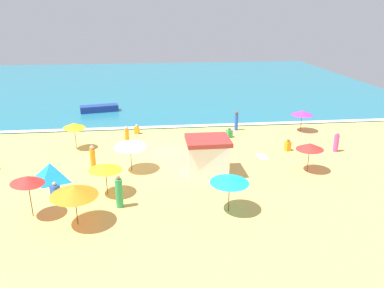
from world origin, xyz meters
TOP-DOWN VIEW (x-y plane):
  - ground_plane at (0.00, 0.00)m, footprint 60.00×60.00m
  - ocean_water at (0.00, 28.00)m, footprint 60.00×44.00m
  - wave_breaker_foam at (0.00, 6.30)m, footprint 57.00×0.70m
  - lifeguard_cabana at (2.37, -4.04)m, footprint 2.77×2.50m
  - beach_umbrella_0 at (2.74, -9.00)m, footprint 2.43×2.44m
  - beach_umbrella_1 at (-4.97, -9.46)m, footprint 3.11×3.10m
  - beach_umbrella_2 at (-3.83, -6.33)m, footprint 2.60×2.60m
  - beach_umbrella_3 at (11.88, 3.96)m, footprint 1.89×1.89m
  - beach_umbrella_4 at (-7.40, -8.41)m, footprint 1.70×1.67m
  - beach_umbrella_5 at (8.99, -4.44)m, footprint 2.08×2.07m
  - beach_umbrella_6 at (-2.57, -3.02)m, footprint 2.15×2.17m
  - beach_umbrella_7 at (-6.94, 1.60)m, footprint 2.29×2.30m
  - beach_tent at (-7.45, -4.12)m, footprint 2.39×2.16m
  - beachgoer_0 at (12.55, -1.17)m, footprint 0.51×0.51m
  - beachgoer_1 at (5.28, 3.00)m, footprint 0.55×0.55m
  - beachgoer_4 at (-3.00, -7.92)m, footprint 0.53×0.53m
  - beachgoer_5 at (-2.42, 4.87)m, footprint 0.46×0.46m
  - beachgoer_6 at (-3.08, 1.75)m, footprint 0.38×0.38m
  - beachgoer_7 at (9.03, -0.60)m, footprint 0.47×0.47m
  - beachgoer_8 at (-4.97, -3.31)m, footprint 0.45×0.45m
  - beachgoer_9 at (6.30, 4.90)m, footprint 0.39×0.39m
  - beachgoer_10 at (-6.72, -6.38)m, footprint 0.57×0.57m
  - beach_towel_2 at (6.77, -1.59)m, footprint 0.72×1.24m
  - small_boat_0 at (-6.48, 12.44)m, footprint 3.97×1.89m

SIDE VIEW (x-z plane):
  - ground_plane at x=0.00m, z-range 0.00..0.00m
  - beach_towel_2 at x=6.77m, z-range 0.00..0.01m
  - ocean_water at x=0.00m, z-range 0.00..0.10m
  - wave_breaker_foam at x=0.00m, z-range 0.10..0.11m
  - beachgoer_1 at x=5.28m, z-range -0.07..0.77m
  - beachgoer_5 at x=-2.42m, z-range -0.06..0.77m
  - beachgoer_10 at x=-6.72m, z-range -0.07..0.88m
  - beachgoer_7 at x=9.03m, z-range -0.06..0.90m
  - small_boat_0 at x=-6.48m, z-range 0.10..0.77m
  - beach_tent at x=-7.45m, z-range 0.00..1.21m
  - beachgoer_0 at x=12.55m, z-range -0.06..1.48m
  - beachgoer_6 at x=-3.08m, z-range -0.05..1.58m
  - beachgoer_9 at x=6.30m, z-range -0.02..1.72m
  - beachgoer_4 at x=-3.00m, z-range -0.07..1.79m
  - beachgoer_8 at x=-4.97m, z-range -0.04..1.91m
  - lifeguard_cabana at x=2.37m, z-range 0.02..2.42m
  - beach_umbrella_3 at x=11.88m, z-range 0.74..2.60m
  - beach_umbrella_2 at x=-3.83m, z-range 0.74..2.64m
  - beach_umbrella_5 at x=8.99m, z-range 0.75..2.73m
  - beach_umbrella_6 at x=-2.57m, z-range 0.78..2.90m
  - beach_umbrella_0 at x=2.74m, z-range 0.81..2.88m
  - beach_umbrella_1 at x=-4.97m, z-range 0.78..2.93m
  - beach_umbrella_7 at x=-6.94m, z-range 0.80..2.93m
  - beach_umbrella_4 at x=-7.40m, z-range 0.90..3.25m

